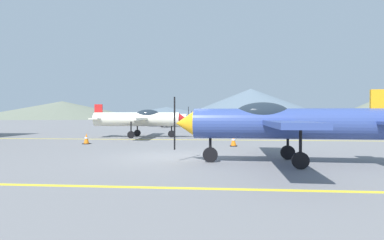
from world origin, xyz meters
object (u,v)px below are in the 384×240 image
at_px(traffic_cone_front, 234,141).
at_px(airplane_back, 167,117).
at_px(airplane_near, 279,122).
at_px(airplane_far, 237,118).
at_px(airplane_mid, 140,119).
at_px(traffic_cone_side, 86,139).
at_px(car_sedan, 249,121).

bearing_deg(traffic_cone_front, airplane_back, 106.72).
bearing_deg(airplane_back, airplane_near, -74.03).
height_order(airplane_back, traffic_cone_front, airplane_back).
bearing_deg(airplane_far, airplane_mid, -137.52).
bearing_deg(airplane_far, traffic_cone_side, -126.65).
bearing_deg(traffic_cone_front, car_sedan, 82.61).
relative_size(airplane_far, traffic_cone_front, 13.51).
relative_size(airplane_near, car_sedan, 1.71).
bearing_deg(car_sedan, airplane_back, 177.40).
relative_size(airplane_near, traffic_cone_side, 13.50).
height_order(airplane_mid, airplane_back, same).
distance_m(airplane_near, car_sedan, 31.17).
relative_size(airplane_far, car_sedan, 1.72).
height_order(airplane_near, airplane_mid, same).
xyz_separation_m(airplane_back, traffic_cone_side, (-0.19, -25.55, -1.06)).
xyz_separation_m(traffic_cone_front, traffic_cone_side, (-8.03, 0.53, 0.00)).
xyz_separation_m(airplane_near, airplane_mid, (-7.59, 11.41, 0.00)).
relative_size(airplane_mid, car_sedan, 1.71).
bearing_deg(traffic_cone_front, airplane_mid, 137.33).
bearing_deg(airplane_back, airplane_mid, -85.90).
bearing_deg(airplane_near, car_sedan, 86.13).
bearing_deg(airplane_far, car_sedan, 79.74).
bearing_deg(airplane_back, airplane_far, -56.81).
bearing_deg(airplane_mid, car_sedan, 63.77).
distance_m(airplane_mid, traffic_cone_side, 5.70).
xyz_separation_m(airplane_back, car_sedan, (11.15, -0.51, -0.50)).
bearing_deg(airplane_far, airplane_back, 123.19).
distance_m(airplane_far, traffic_cone_side, 15.11).
xyz_separation_m(airplane_mid, traffic_cone_side, (-1.64, -5.36, -1.06)).
xyz_separation_m(airplane_near, traffic_cone_side, (-9.24, 6.06, -1.06)).
height_order(airplane_far, traffic_cone_side, airplane_far).
distance_m(airplane_far, airplane_back, 16.08).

